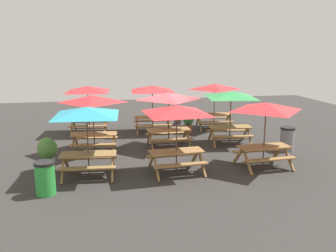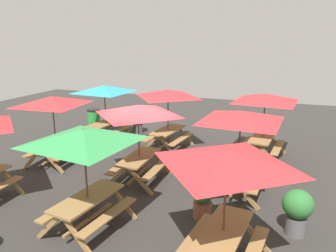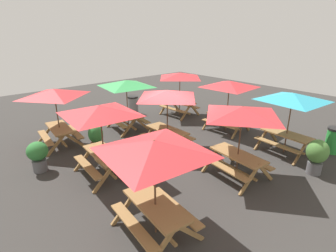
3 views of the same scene
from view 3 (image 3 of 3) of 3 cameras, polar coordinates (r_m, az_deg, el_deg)
name	(u,v)px [view 3 (image 3 of 3)]	position (r m, az deg, el deg)	size (l,w,h in m)	color
ground_plane	(173,149)	(10.29, 1.03, -4.93)	(28.59, 28.59, 0.00)	#33302D
picnic_table_0	(55,97)	(10.84, -23.45, 5.83)	(2.22, 2.22, 2.34)	olive
picnic_table_1	(167,98)	(9.74, -0.16, 6.04)	(2.00, 2.00, 2.34)	olive
picnic_table_2	(242,116)	(7.96, 15.79, 2.01)	(2.23, 2.23, 2.34)	olive
picnic_table_3	(229,88)	(11.88, 13.16, 8.10)	(2.82, 2.82, 2.34)	olive
picnic_table_4	(126,87)	(11.86, -9.06, 8.36)	(2.80, 2.80, 2.34)	olive
picnic_table_5	(154,154)	(5.37, -3.00, -6.11)	(2.81, 2.81, 2.34)	olive
picnic_table_6	(100,115)	(8.02, -14.54, 2.26)	(2.82, 2.82, 2.34)	olive
picnic_table_7	(292,101)	(10.30, 25.41, 4.86)	(2.82, 2.82, 2.34)	olive
picnic_table_8	(180,78)	(13.90, 2.61, 10.30)	(2.09, 2.09, 2.34)	olive
trash_bin_green	(334,140)	(11.61, 32.44, -2.62)	(0.59, 0.59, 0.98)	green
trash_bin_gray	(133,105)	(14.56, -7.61, 4.57)	(0.59, 0.59, 0.98)	gray
potted_plant_0	(96,138)	(10.13, -15.40, -2.46)	(0.55, 0.55, 1.09)	#935138
potted_plant_1	(317,154)	(9.55, 29.67, -5.41)	(0.66, 0.66, 1.16)	#59595B
potted_plant_2	(38,154)	(9.48, -26.47, -5.54)	(0.66, 0.66, 1.02)	#59595B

